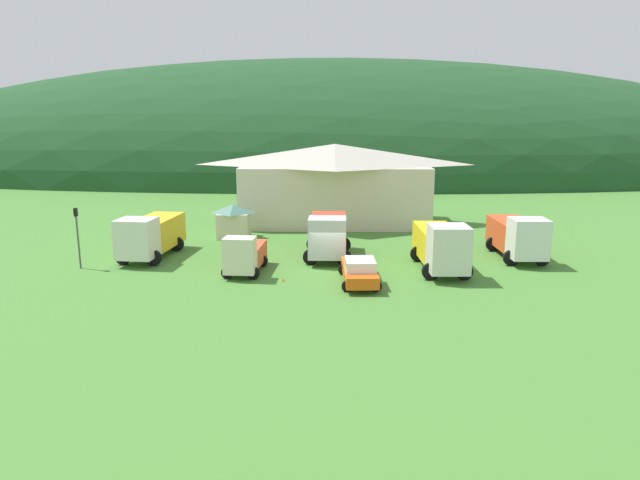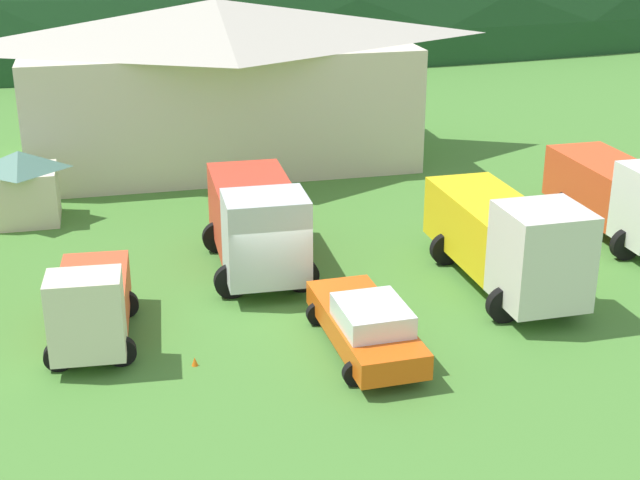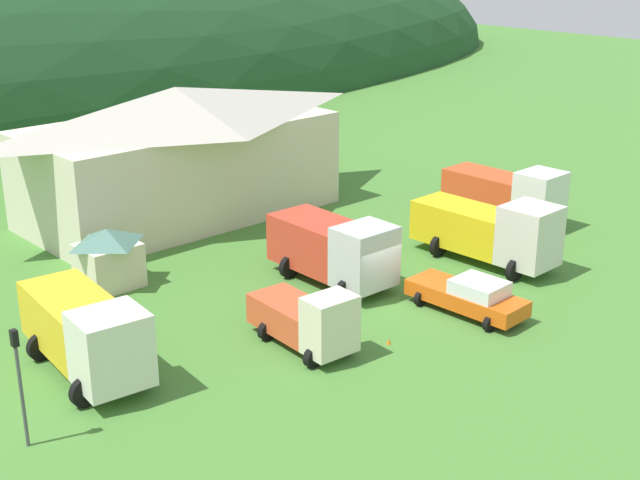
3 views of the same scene
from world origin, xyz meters
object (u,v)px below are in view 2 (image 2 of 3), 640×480
at_px(service_pickup_orange, 366,325).
at_px(flatbed_truck_yellow, 508,238).
at_px(light_truck_cream, 91,304).
at_px(heavy_rig_white, 624,193).
at_px(depot_building, 218,80).
at_px(traffic_cone_near_pickup, 195,365).
at_px(traffic_cone_mid_row, 460,261).
at_px(tow_truck_silver, 257,221).
at_px(play_shed_cream, 22,186).

bearing_deg(service_pickup_orange, flatbed_truck_yellow, 116.71).
distance_m(light_truck_cream, heavy_rig_white, 19.58).
bearing_deg(heavy_rig_white, light_truck_cream, -78.20).
xyz_separation_m(depot_building, service_pickup_orange, (1.33, -20.03, -3.03)).
relative_size(traffic_cone_near_pickup, traffic_cone_mid_row, 0.99).
distance_m(heavy_rig_white, traffic_cone_near_pickup, 17.67).
height_order(depot_building, light_truck_cream, depot_building).
height_order(traffic_cone_near_pickup, traffic_cone_mid_row, traffic_cone_mid_row).
bearing_deg(heavy_rig_white, tow_truck_silver, -90.43).
xyz_separation_m(depot_building, tow_truck_silver, (-0.61, -13.61, -2.08)).
bearing_deg(play_shed_cream, heavy_rig_white, -17.50).
bearing_deg(service_pickup_orange, traffic_cone_near_pickup, -95.69).
xyz_separation_m(play_shed_cream, tow_truck_silver, (7.96, -6.88, 0.32)).
relative_size(heavy_rig_white, traffic_cone_mid_row, 14.01).
xyz_separation_m(tow_truck_silver, service_pickup_orange, (1.94, -6.42, -0.95)).
bearing_deg(traffic_cone_near_pickup, light_truck_cream, 143.54).
xyz_separation_m(depot_building, play_shed_cream, (-8.57, -6.73, -2.40)).
xyz_separation_m(service_pickup_orange, traffic_cone_mid_row, (5.05, 5.58, -0.83)).
height_order(depot_building, traffic_cone_mid_row, depot_building).
relative_size(depot_building, traffic_cone_mid_row, 36.98).
height_order(heavy_rig_white, traffic_cone_near_pickup, heavy_rig_white).
xyz_separation_m(flatbed_truck_yellow, service_pickup_orange, (-5.55, -3.05, -0.93)).
xyz_separation_m(flatbed_truck_yellow, heavy_rig_white, (6.17, 3.43, -0.07)).
height_order(play_shed_cream, traffic_cone_near_pickup, play_shed_cream).
bearing_deg(heavy_rig_white, play_shed_cream, -108.18).
bearing_deg(service_pickup_orange, heavy_rig_white, 116.87).
distance_m(tow_truck_silver, traffic_cone_mid_row, 7.27).
relative_size(heavy_rig_white, traffic_cone_near_pickup, 14.20).
relative_size(depot_building, service_pickup_orange, 3.42).
relative_size(play_shed_cream, traffic_cone_near_pickup, 5.71).
bearing_deg(tow_truck_silver, heavy_rig_white, 91.61).
bearing_deg(depot_building, traffic_cone_near_pickup, -99.82).
bearing_deg(traffic_cone_mid_row, flatbed_truck_yellow, -78.92).
xyz_separation_m(heavy_rig_white, service_pickup_orange, (-11.72, -6.48, -0.86)).
height_order(heavy_rig_white, traffic_cone_mid_row, heavy_rig_white).
bearing_deg(flatbed_truck_yellow, traffic_cone_near_pickup, -76.10).
relative_size(service_pickup_orange, traffic_cone_near_pickup, 10.98).
height_order(depot_building, play_shed_cream, depot_building).
bearing_deg(flatbed_truck_yellow, traffic_cone_mid_row, -169.97).
bearing_deg(flatbed_truck_yellow, play_shed_cream, -124.61).
distance_m(play_shed_cream, heavy_rig_white, 22.67).
xyz_separation_m(tow_truck_silver, flatbed_truck_yellow, (7.49, -3.37, -0.03)).
bearing_deg(service_pickup_orange, light_truck_cream, -109.01).
distance_m(traffic_cone_near_pickup, traffic_cone_mid_row, 11.13).
bearing_deg(service_pickup_orange, tow_truck_silver, -165.23).
relative_size(depot_building, heavy_rig_white, 2.64).
distance_m(depot_building, light_truck_cream, 18.97).
xyz_separation_m(play_shed_cream, traffic_cone_mid_row, (14.96, -7.72, -1.46)).
xyz_separation_m(tow_truck_silver, traffic_cone_mid_row, (7.00, -0.85, -1.78)).
bearing_deg(flatbed_truck_yellow, heavy_rig_white, 118.03).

